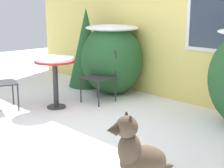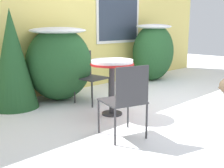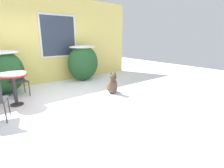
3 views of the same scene
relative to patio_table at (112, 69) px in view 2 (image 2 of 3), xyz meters
name	(u,v)px [view 2 (image 2 of 3)]	position (x,y,z in m)	size (l,w,h in m)	color
ground_plane	(178,105)	(1.12, -0.43, -0.68)	(16.00, 16.00, 0.00)	white
house_wall	(92,14)	(1.17, 1.77, 0.86)	(8.00, 0.10, 3.06)	#E5D16B
shrub_left	(59,62)	(-0.04, 1.28, -0.01)	(1.16, 1.09, 1.28)	#235128
shrub_middle	(154,51)	(2.63, 1.22, 0.03)	(1.24, 0.79, 1.34)	#235128
evergreen_bush	(12,59)	(-0.85, 1.35, 0.10)	(0.74, 0.74, 1.57)	#235128
patio_table	(112,69)	(0.00, 0.00, 0.00)	(0.63, 0.63, 0.82)	#2D2D30
patio_chair_near_table	(88,74)	(0.21, 0.79, -0.20)	(0.49, 0.49, 0.87)	#2D2D30
patio_chair_far_side	(126,98)	(-0.53, -0.75, -0.20)	(0.57, 0.57, 0.87)	#2D2D30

